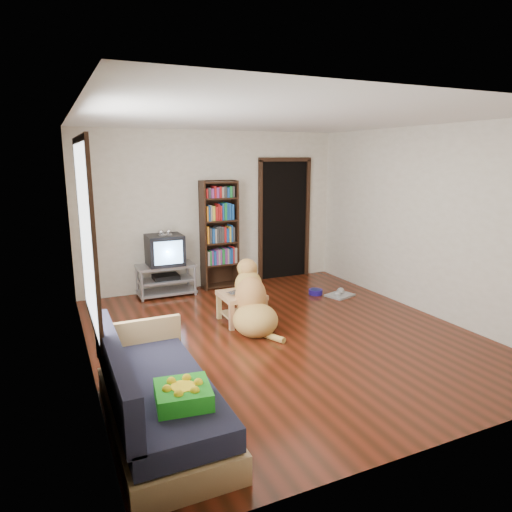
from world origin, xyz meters
name	(u,v)px	position (x,y,z in m)	size (l,w,h in m)	color
ground	(281,334)	(0.00, 0.00, 0.00)	(5.00, 5.00, 0.00)	#531C0E
ceiling	(284,118)	(0.00, 0.00, 2.60)	(5.00, 5.00, 0.00)	white
wall_back	(213,210)	(0.00, 2.50, 1.30)	(4.50, 4.50, 0.00)	silver
wall_front	(448,284)	(0.00, -2.50, 1.30)	(4.50, 4.50, 0.00)	silver
wall_left	(82,247)	(-2.25, 0.00, 1.30)	(5.00, 5.00, 0.00)	silver
wall_right	(425,221)	(2.25, 0.00, 1.30)	(5.00, 5.00, 0.00)	silver
green_cushion	(183,395)	(-1.75, -1.78, 0.49)	(0.39, 0.39, 0.13)	green
laptop	(242,293)	(-0.27, 0.60, 0.41)	(0.36, 0.23, 0.03)	silver
dog_bowl	(316,292)	(1.30, 1.28, 0.04)	(0.22, 0.22, 0.08)	#23148A
grey_rag	(340,295)	(1.60, 1.03, 0.01)	(0.40, 0.32, 0.03)	#AAAAAA
window	(86,235)	(-2.23, -0.50, 1.50)	(0.03, 1.46, 1.70)	white
doorway	(284,217)	(1.35, 2.48, 1.12)	(1.03, 0.05, 2.19)	black
tv_stand	(166,279)	(-0.90, 2.25, 0.27)	(0.90, 0.45, 0.50)	#99999E
crt_tv	(164,249)	(-0.90, 2.27, 0.74)	(0.55, 0.52, 0.58)	black
bookshelf	(219,229)	(0.05, 2.34, 1.00)	(0.60, 0.30, 1.80)	black
sofa	(155,400)	(-1.87, -1.38, 0.26)	(0.80, 1.80, 0.80)	tan
coffee_table	(241,302)	(-0.27, 0.63, 0.28)	(0.55, 0.55, 0.40)	tan
dog	(252,304)	(-0.25, 0.33, 0.33)	(0.66, 1.12, 0.91)	tan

